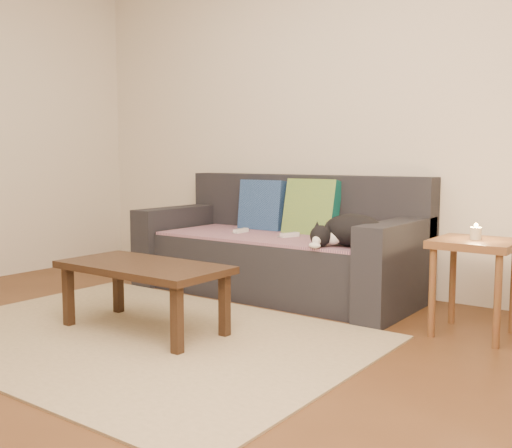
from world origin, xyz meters
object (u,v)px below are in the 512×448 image
object	(u,v)px
wii_remote_a	(241,231)
coffee_table	(143,272)
cat	(350,231)
side_table	(475,257)
sofa	(280,251)
wii_remote_b	(290,235)

from	to	relation	value
wii_remote_a	coffee_table	xyz separation A→B (m)	(0.23, -1.21, -0.10)
cat	side_table	distance (m)	0.78
side_table	wii_remote_a	bearing A→B (deg)	175.26
sofa	coffee_table	world-z (taller)	sofa
wii_remote_b	side_table	size ratio (longest dim) A/B	0.27
sofa	wii_remote_a	xyz separation A→B (m)	(-0.28, -0.12, 0.15)
sofa	coffee_table	bearing A→B (deg)	-92.22
wii_remote_a	side_table	xyz separation A→B (m)	(1.77, -0.15, -0.00)
cat	wii_remote_a	size ratio (longest dim) A/B	3.21
wii_remote_b	side_table	world-z (taller)	side_table
wii_remote_b	coffee_table	xyz separation A→B (m)	(-0.21, -1.22, -0.10)
coffee_table	sofa	bearing A→B (deg)	87.78
cat	wii_remote_a	xyz separation A→B (m)	(-1.00, 0.15, -0.09)
wii_remote_b	sofa	bearing A→B (deg)	75.57
side_table	coffee_table	size ratio (longest dim) A/B	0.55
cat	side_table	world-z (taller)	cat
wii_remote_b	side_table	xyz separation A→B (m)	(1.34, -0.15, -0.00)
cat	wii_remote_b	size ratio (longest dim) A/B	3.21
wii_remote_a	side_table	size ratio (longest dim) A/B	0.27
wii_remote_b	wii_remote_a	bearing A→B (deg)	111.51
wii_remote_a	side_table	world-z (taller)	side_table
cat	coffee_table	world-z (taller)	cat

